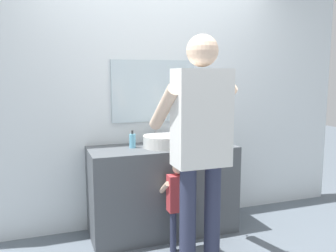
{
  "coord_description": "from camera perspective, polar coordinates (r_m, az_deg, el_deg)",
  "views": [
    {
      "loc": [
        -1.06,
        -2.84,
        1.52
      ],
      "look_at": [
        0.0,
        0.15,
        1.06
      ],
      "focal_mm": 38.19,
      "sensor_mm": 36.0,
      "label": 1
    }
  ],
  "objects": [
    {
      "name": "sink_basin",
      "position": [
        3.35,
        -0.75,
        -2.42
      ],
      "size": [
        0.38,
        0.38,
        0.11
      ],
      "color": "silver",
      "rests_on": "vanity_cabinet"
    },
    {
      "name": "child_toddler",
      "position": [
        3.12,
        1.59,
        -11.42
      ],
      "size": [
        0.24,
        0.24,
        0.79
      ],
      "color": "#2D334C",
      "rests_on": "ground"
    },
    {
      "name": "faucet",
      "position": [
        3.56,
        -1.94,
        -1.39
      ],
      "size": [
        0.18,
        0.14,
        0.18
      ],
      "color": "#B7BABF",
      "rests_on": "vanity_cabinet"
    },
    {
      "name": "ground_plane",
      "position": [
        3.39,
        0.9,
        -18.42
      ],
      "size": [
        14.0,
        14.0,
        0.0
      ],
      "primitive_type": "plane",
      "color": "slate"
    },
    {
      "name": "vanity_cabinet",
      "position": [
        3.49,
        -0.84,
        -10.12
      ],
      "size": [
        1.38,
        0.54,
        0.84
      ],
      "primitive_type": "cube",
      "color": "#4C5156",
      "rests_on": "ground"
    },
    {
      "name": "adult_parent",
      "position": [
        2.7,
        5.17,
        -1.04
      ],
      "size": [
        0.56,
        0.59,
        1.81
      ],
      "color": "#2D334C",
      "rests_on": "ground"
    },
    {
      "name": "back_wall",
      "position": [
        3.62,
        -2.51,
        5.53
      ],
      "size": [
        4.4,
        0.1,
        2.7
      ],
      "color": "silver",
      "rests_on": "ground"
    },
    {
      "name": "soap_bottle",
      "position": [
        3.33,
        -5.7,
        -2.35
      ],
      "size": [
        0.06,
        0.06,
        0.17
      ],
      "color": "#66B2D1",
      "rests_on": "vanity_cabinet"
    },
    {
      "name": "toothbrush_cup",
      "position": [
        3.55,
        4.81,
        -1.9
      ],
      "size": [
        0.07,
        0.07,
        0.21
      ],
      "color": "silver",
      "rests_on": "vanity_cabinet"
    }
  ]
}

